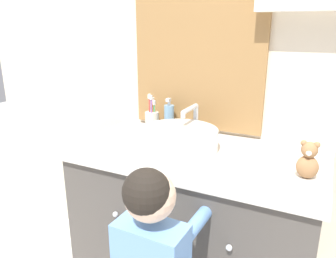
{
  "coord_description": "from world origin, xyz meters",
  "views": [
    {
      "loc": [
        0.49,
        -0.97,
        1.36
      ],
      "look_at": [
        -0.11,
        0.26,
        0.93
      ],
      "focal_mm": 35.0,
      "sensor_mm": 36.0,
      "label": 1
    }
  ],
  "objects_px": {
    "toothbrush_holder": "(152,120)",
    "teddy_bear": "(308,161)",
    "sink_basin": "(179,138)",
    "soap_dispenser": "(169,117)"
  },
  "relations": [
    {
      "from": "sink_basin",
      "to": "toothbrush_holder",
      "type": "relative_size",
      "value": 2.04
    },
    {
      "from": "sink_basin",
      "to": "soap_dispenser",
      "type": "height_order",
      "value": "soap_dispenser"
    },
    {
      "from": "sink_basin",
      "to": "toothbrush_holder",
      "type": "distance_m",
      "value": 0.32
    },
    {
      "from": "sink_basin",
      "to": "teddy_bear",
      "type": "distance_m",
      "value": 0.54
    },
    {
      "from": "toothbrush_holder",
      "to": "teddy_bear",
      "type": "xyz_separation_m",
      "value": [
        0.79,
        -0.26,
        0.01
      ]
    },
    {
      "from": "sink_basin",
      "to": "toothbrush_holder",
      "type": "height_order",
      "value": "toothbrush_holder"
    },
    {
      "from": "sink_basin",
      "to": "soap_dispenser",
      "type": "relative_size",
      "value": 2.26
    },
    {
      "from": "sink_basin",
      "to": "teddy_bear",
      "type": "height_order",
      "value": "sink_basin"
    },
    {
      "from": "toothbrush_holder",
      "to": "sink_basin",
      "type": "bearing_deg",
      "value": -38.21
    },
    {
      "from": "toothbrush_holder",
      "to": "teddy_bear",
      "type": "distance_m",
      "value": 0.83
    }
  ]
}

